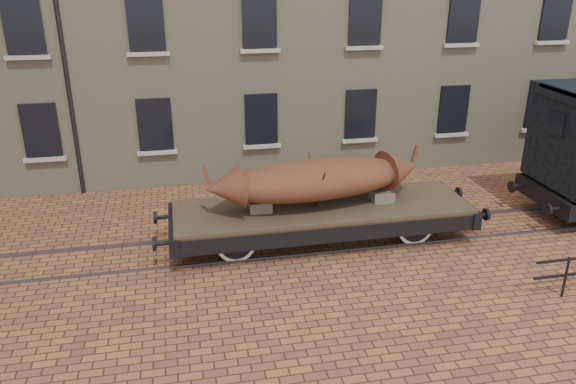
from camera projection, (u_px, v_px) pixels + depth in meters
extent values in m
plane|color=brown|center=(379.00, 235.00, 15.67)|extent=(90.00, 90.00, 0.00)
cube|color=black|center=(41.00, 130.00, 17.59)|extent=(1.10, 0.12, 1.70)
cube|color=#B6B0A4|center=(45.00, 159.00, 17.89)|extent=(1.30, 0.18, 0.12)
cube|color=black|center=(155.00, 124.00, 18.24)|extent=(1.10, 0.12, 1.70)
cube|color=#B6B0A4|center=(158.00, 153.00, 18.54)|extent=(1.30, 0.18, 0.12)
cube|color=black|center=(261.00, 119.00, 18.89)|extent=(1.10, 0.12, 1.70)
cube|color=#B6B0A4|center=(262.00, 146.00, 19.19)|extent=(1.30, 0.18, 0.12)
cube|color=black|center=(360.00, 114.00, 19.53)|extent=(1.10, 0.12, 1.70)
cube|color=#B6B0A4|center=(360.00, 140.00, 19.84)|extent=(1.30, 0.18, 0.12)
cube|color=black|center=(453.00, 109.00, 20.18)|extent=(1.10, 0.12, 1.70)
cube|color=#B6B0A4|center=(451.00, 135.00, 20.48)|extent=(1.30, 0.18, 0.12)
cube|color=black|center=(540.00, 104.00, 20.83)|extent=(1.10, 0.12, 1.70)
cube|color=#B6B0A4|center=(537.00, 130.00, 21.13)|extent=(1.30, 0.18, 0.12)
cube|color=black|center=(23.00, 24.00, 16.39)|extent=(1.10, 0.12, 1.70)
cube|color=#B6B0A4|center=(28.00, 57.00, 16.69)|extent=(1.30, 0.18, 0.12)
cube|color=black|center=(146.00, 22.00, 17.04)|extent=(1.10, 0.12, 1.70)
cube|color=#B6B0A4|center=(149.00, 54.00, 17.34)|extent=(1.30, 0.18, 0.12)
cube|color=black|center=(259.00, 20.00, 17.69)|extent=(1.10, 0.12, 1.70)
cube|color=#B6B0A4|center=(260.00, 51.00, 17.99)|extent=(1.30, 0.18, 0.12)
cube|color=black|center=(365.00, 18.00, 18.33)|extent=(1.10, 0.12, 1.70)
cube|color=#B6B0A4|center=(364.00, 48.00, 18.64)|extent=(1.30, 0.18, 0.12)
cube|color=black|center=(464.00, 16.00, 18.98)|extent=(1.10, 0.12, 1.70)
cube|color=#B6B0A4|center=(461.00, 45.00, 19.28)|extent=(1.30, 0.18, 0.12)
cube|color=black|center=(556.00, 14.00, 19.63)|extent=(1.10, 0.12, 1.70)
cube|color=#B6B0A4|center=(552.00, 43.00, 19.93)|extent=(1.30, 0.18, 0.12)
cube|color=#59595E|center=(388.00, 246.00, 15.00)|extent=(30.00, 0.08, 0.06)
cube|color=#59595E|center=(370.00, 223.00, 16.31)|extent=(30.00, 0.08, 0.06)
cylinder|color=black|center=(566.00, 277.00, 12.58)|extent=(0.06, 0.06, 1.00)
cube|color=brown|center=(322.00, 208.00, 14.99)|extent=(7.85, 2.30, 0.13)
cube|color=black|center=(333.00, 233.00, 14.12)|extent=(7.85, 0.17, 0.47)
cube|color=black|center=(312.00, 201.00, 16.06)|extent=(7.85, 0.17, 0.47)
cube|color=black|center=(174.00, 229.00, 14.36)|extent=(0.23, 2.41, 0.47)
cylinder|color=black|center=(162.00, 244.00, 13.59)|extent=(0.37, 0.10, 0.10)
cylinder|color=black|center=(154.00, 244.00, 13.56)|extent=(0.08, 0.33, 0.33)
cylinder|color=black|center=(162.00, 217.00, 15.02)|extent=(0.37, 0.10, 0.10)
cylinder|color=black|center=(155.00, 218.00, 14.99)|extent=(0.08, 0.33, 0.33)
cube|color=black|center=(456.00, 205.00, 15.81)|extent=(0.23, 2.41, 0.47)
cylinder|color=black|center=(480.00, 215.00, 15.15)|extent=(0.37, 0.10, 0.10)
cylinder|color=black|center=(486.00, 214.00, 15.19)|extent=(0.08, 0.33, 0.33)
cylinder|color=black|center=(453.00, 193.00, 16.58)|extent=(0.37, 0.10, 0.10)
cylinder|color=black|center=(459.00, 193.00, 16.61)|extent=(0.08, 0.33, 0.33)
cylinder|color=black|center=(233.00, 232.00, 14.73)|extent=(0.10, 1.99, 0.10)
cylinder|color=white|center=(236.00, 244.00, 14.07)|extent=(1.00, 0.07, 1.00)
cylinder|color=black|center=(236.00, 244.00, 14.07)|extent=(0.82, 0.10, 0.82)
cube|color=black|center=(236.00, 237.00, 13.86)|extent=(0.94, 0.08, 0.10)
cylinder|color=white|center=(230.00, 220.00, 15.38)|extent=(1.00, 0.07, 1.00)
cylinder|color=black|center=(230.00, 220.00, 15.38)|extent=(0.82, 0.10, 0.82)
cube|color=black|center=(229.00, 210.00, 15.40)|extent=(0.94, 0.08, 0.10)
cylinder|color=black|center=(405.00, 216.00, 15.62)|extent=(0.10, 1.99, 0.10)
cylinder|color=white|center=(416.00, 227.00, 14.96)|extent=(1.00, 0.07, 1.00)
cylinder|color=black|center=(416.00, 227.00, 14.96)|extent=(0.82, 0.10, 0.82)
cube|color=black|center=(418.00, 221.00, 14.75)|extent=(0.94, 0.08, 0.10)
cylinder|color=white|center=(396.00, 206.00, 16.27)|extent=(1.00, 0.07, 1.00)
cylinder|color=black|center=(396.00, 206.00, 16.27)|extent=(0.82, 0.10, 0.82)
cube|color=black|center=(395.00, 197.00, 16.29)|extent=(0.94, 0.08, 0.10)
cube|color=black|center=(322.00, 221.00, 15.14)|extent=(4.19, 0.06, 0.06)
cube|color=#81765C|center=(260.00, 205.00, 14.60)|extent=(0.58, 0.52, 0.29)
cube|color=#81765C|center=(382.00, 196.00, 15.22)|extent=(0.58, 0.52, 0.29)
ellipsoid|color=brown|center=(316.00, 179.00, 14.65)|extent=(5.32, 2.13, 1.04)
cone|color=brown|center=(223.00, 188.00, 13.96)|extent=(0.99, 1.07, 0.98)
cube|color=brown|center=(206.00, 175.00, 13.70)|extent=(0.22, 0.13, 0.50)
cone|color=brown|center=(401.00, 168.00, 15.32)|extent=(0.99, 1.07, 0.98)
cube|color=brown|center=(415.00, 154.00, 15.28)|extent=(0.22, 0.13, 0.50)
cylinder|color=#3D2A22|center=(320.00, 190.00, 14.32)|extent=(0.04, 0.89, 1.27)
cylinder|color=#3D2A22|center=(312.00, 179.00, 15.08)|extent=(0.04, 0.89, 1.27)
cube|color=black|center=(544.00, 196.00, 16.31)|extent=(0.24, 2.61, 0.49)
cylinder|color=black|center=(547.00, 209.00, 15.43)|extent=(0.09, 0.35, 0.35)
cylinder|color=black|center=(512.00, 187.00, 17.01)|extent=(0.09, 0.35, 0.35)
cylinder|color=white|center=(563.00, 192.00, 17.28)|extent=(1.04, 0.08, 1.04)
cylinder|color=black|center=(563.00, 192.00, 17.28)|extent=(0.85, 0.11, 0.85)
cube|color=black|center=(557.00, 124.00, 15.49)|extent=(0.09, 0.65, 0.65)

